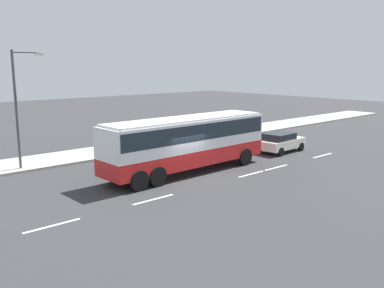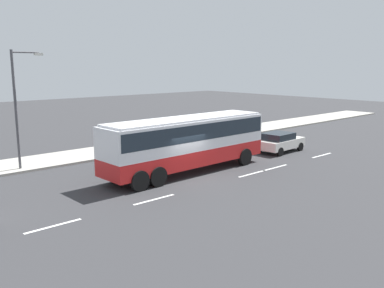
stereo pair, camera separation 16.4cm
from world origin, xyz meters
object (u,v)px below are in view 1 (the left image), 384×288
pedestrian_near_curb (134,135)px  street_lamp (19,101)px  car_white_minivan (280,142)px  coach_bus (187,139)px

pedestrian_near_curb → street_lamp: 9.21m
car_white_minivan → pedestrian_near_curb: pedestrian_near_curb is taller
coach_bus → street_lamp: bearing=134.0°
car_white_minivan → street_lamp: size_ratio=0.58×
coach_bus → pedestrian_near_curb: coach_bus is taller
car_white_minivan → coach_bus: bearing=176.7°
pedestrian_near_curb → street_lamp: street_lamp is taller
coach_bus → pedestrian_near_curb: size_ratio=6.40×
street_lamp → car_white_minivan: bearing=-23.8°
pedestrian_near_curb → coach_bus: bearing=60.3°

